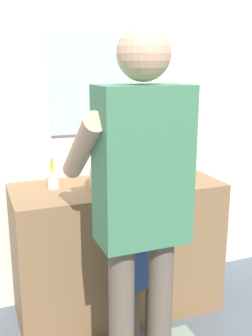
{
  "coord_description": "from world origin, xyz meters",
  "views": [
    {
      "loc": [
        -0.81,
        -1.93,
        1.58
      ],
      "look_at": [
        0.0,
        0.15,
        1.01
      ],
      "focal_mm": 42.72,
      "sensor_mm": 36.0,
      "label": 1
    }
  ],
  "objects_px": {
    "toothbrush_cup": "(53,179)",
    "adult_parent": "(141,189)",
    "soap_bottle": "(169,166)",
    "child_toddler": "(143,264)"
  },
  "relations": [
    {
      "from": "child_toddler",
      "to": "adult_parent",
      "type": "height_order",
      "value": "adult_parent"
    },
    {
      "from": "toothbrush_cup",
      "to": "adult_parent",
      "type": "height_order",
      "value": "adult_parent"
    },
    {
      "from": "toothbrush_cup",
      "to": "soap_bottle",
      "type": "bearing_deg",
      "value": 0.36
    },
    {
      "from": "toothbrush_cup",
      "to": "adult_parent",
      "type": "bearing_deg",
      "value": -70.74
    },
    {
      "from": "adult_parent",
      "to": "child_toddler",
      "type": "bearing_deg",
      "value": 63.95
    },
    {
      "from": "soap_bottle",
      "to": "adult_parent",
      "type": "height_order",
      "value": "adult_parent"
    },
    {
      "from": "adult_parent",
      "to": "toothbrush_cup",
      "type": "bearing_deg",
      "value": 109.26
    },
    {
      "from": "soap_bottle",
      "to": "toothbrush_cup",
      "type": "bearing_deg",
      "value": -179.64
    },
    {
      "from": "toothbrush_cup",
      "to": "child_toddler",
      "type": "xyz_separation_m",
      "value": [
        0.38,
        -0.47,
        -0.4
      ]
    },
    {
      "from": "toothbrush_cup",
      "to": "soap_bottle",
      "type": "height_order",
      "value": "toothbrush_cup"
    }
  ]
}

